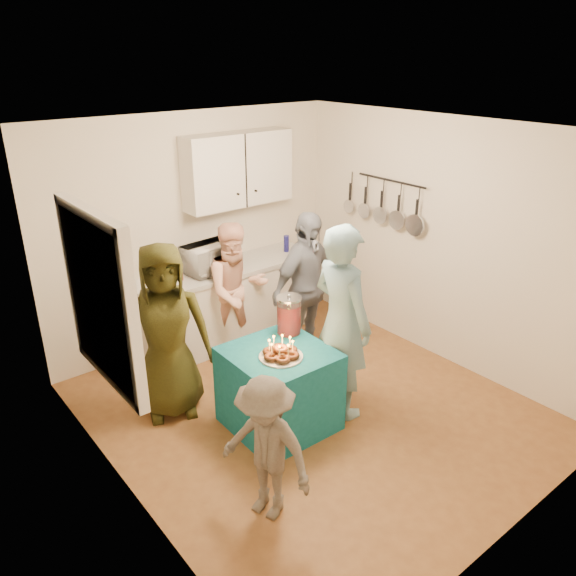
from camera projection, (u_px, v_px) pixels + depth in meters
floor at (311, 409)px, 5.38m from camera, size 4.00×4.00×0.00m
ceiling at (316, 130)px, 4.35m from camera, size 4.00×4.00×0.00m
back_wall at (196, 231)px, 6.30m from camera, size 3.60×3.60×0.00m
left_wall at (115, 349)px, 3.83m from camera, size 4.00×4.00×0.00m
right_wall at (442, 243)px, 5.91m from camera, size 4.00×4.00×0.00m
window_night at (98, 300)px, 3.96m from camera, size 0.04×1.00×1.20m
counter at (229, 305)px, 6.54m from camera, size 2.20×0.58×0.86m
countertop at (227, 269)px, 6.36m from camera, size 2.24×0.62×0.05m
upper_cabinet at (238, 169)px, 6.22m from camera, size 1.30×0.30×0.80m
pot_rack at (388, 203)px, 6.24m from camera, size 0.12×1.00×0.60m
microwave at (210, 258)px, 6.16m from camera, size 0.59×0.43×0.31m
party_table at (279, 389)px, 5.02m from camera, size 0.87×0.87×0.76m
donut_cake at (281, 348)px, 4.75m from camera, size 0.38×0.38×0.18m
punch_jar at (289, 316)px, 5.14m from camera, size 0.22×0.22×0.34m
man_birthday at (342, 322)px, 5.05m from camera, size 0.46×0.68×1.84m
woman_back_left at (166, 332)px, 5.05m from camera, size 0.96×0.80×1.67m
woman_back_center at (237, 291)px, 6.10m from camera, size 0.83×0.69×1.52m
woman_back_right at (306, 288)px, 5.98m from camera, size 1.03×0.55×1.67m
child_near_left at (266, 449)px, 3.97m from camera, size 0.64×0.84×1.15m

